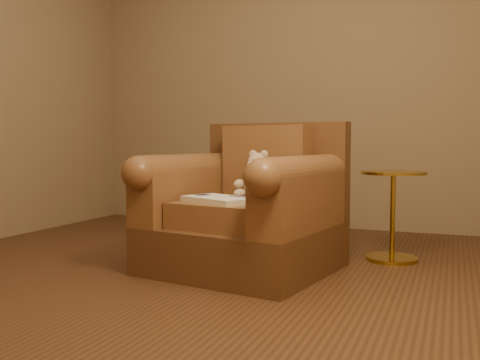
% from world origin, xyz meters
% --- Properties ---
extents(floor, '(4.00, 4.00, 0.00)m').
position_xyz_m(floor, '(0.00, 0.00, 0.00)').
color(floor, '#52301C').
rests_on(floor, ground).
extents(armchair, '(1.18, 1.14, 0.93)m').
position_xyz_m(armchair, '(0.27, 0.19, 0.36)').
color(armchair, '#57351D').
rests_on(armchair, floor).
extents(teddy_bear, '(0.22, 0.26, 0.31)m').
position_xyz_m(teddy_bear, '(0.30, 0.27, 0.56)').
color(teddy_bear, '#C6A98B').
rests_on(teddy_bear, armchair).
extents(guidebook, '(0.49, 0.41, 0.03)m').
position_xyz_m(guidebook, '(0.19, -0.06, 0.46)').
color(guidebook, beige).
rests_on(guidebook, armchair).
extents(side_table, '(0.43, 0.43, 0.60)m').
position_xyz_m(side_table, '(1.10, 0.77, 0.32)').
color(side_table, gold).
rests_on(side_table, floor).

